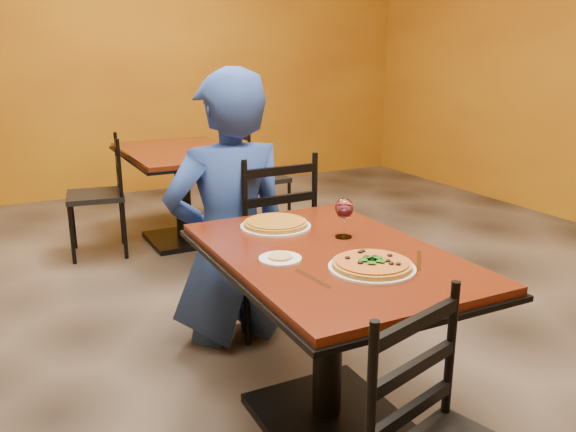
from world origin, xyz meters
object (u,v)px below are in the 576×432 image
table_second (182,174)px  plate_main (372,268)px  pizza_far (276,223)px  wine_glass (344,216)px  table_main (329,297)px  plate_far (276,226)px  side_plate (280,259)px  diner (229,209)px  chair_second_left (95,196)px  chair_second_right (260,179)px  chair_main_far (263,239)px  pizza_main (372,264)px

table_second → plate_main: plate_main is taller
pizza_far → wine_glass: 0.32m
table_main → plate_far: 0.43m
side_plate → diner: bearing=80.9°
plate_far → chair_second_left: bearing=101.2°
pizza_far → table_second: bearing=83.9°
chair_second_right → diner: bearing=147.8°
chair_second_left → chair_second_right: bearing=98.4°
plate_main → chair_second_right: bearing=73.8°
chair_second_right → plate_main: bearing=160.2°
table_second → chair_main_far: 1.63m
table_second → pizza_far: 2.23m
pizza_main → side_plate: (-0.25, 0.23, -0.02)m
diner → table_main: bearing=95.7°
diner → plate_far: (0.02, -0.51, 0.04)m
chair_second_left → wine_glass: 2.57m
chair_main_far → pizza_far: 0.67m
diner → table_second: bearing=-97.6°
plate_main → side_plate: same height
chair_second_left → pizza_main: 2.89m
chair_main_far → diner: diner is taller
side_plate → plate_main: bearing=-42.6°
pizza_far → chair_second_right: bearing=67.7°
diner → plate_main: bearing=96.4°
chair_main_far → chair_second_right: bearing=-116.1°
diner → side_plate: size_ratio=8.91×
chair_second_left → diner: (0.41, -1.70, 0.26)m
pizza_far → chair_main_far: bearing=70.9°
table_second → wine_glass: size_ratio=7.10×
pizza_main → side_plate: size_ratio=1.77×
chair_main_far → side_plate: chair_main_far is taller
plate_far → wine_glass: bearing=-52.7°
chair_second_left → chair_second_right: (1.34, 0.00, 0.00)m
pizza_main → side_plate: 0.34m
table_main → plate_main: (0.03, -0.24, 0.20)m
pizza_main → plate_main: bearing=0.0°
chair_second_right → table_main: bearing=158.2°
chair_second_left → diner: diner is taller
chair_main_far → plate_far: (-0.20, -0.58, 0.26)m
chair_main_far → plate_main: (-0.12, -1.19, 0.26)m
chair_main_far → chair_second_left: chair_main_far is taller
table_main → chair_second_right: chair_second_right is taller
chair_second_left → diner: bearing=22.2°
chair_second_left → wine_glass: bearing=22.7°
diner → side_plate: diner is taller
pizza_main → chair_second_right: bearing=73.8°
side_plate → pizza_far: bearing=66.7°
chair_second_left → plate_far: chair_second_left is taller
diner → plate_main: 1.13m
diner → plate_main: (0.11, -1.13, 0.04)m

